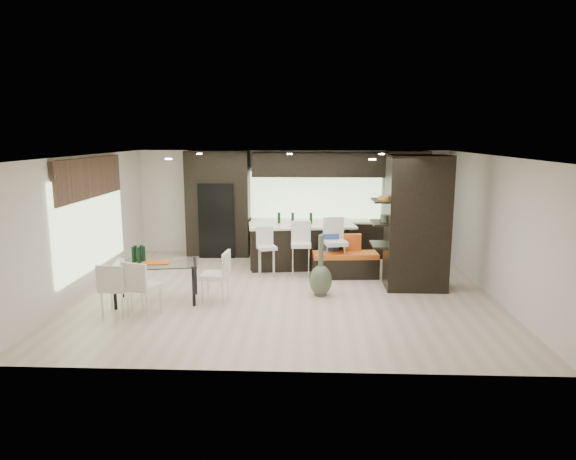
{
  "coord_description": "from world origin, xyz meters",
  "views": [
    {
      "loc": [
        0.43,
        -9.83,
        3.09
      ],
      "look_at": [
        0.0,
        0.6,
        1.15
      ],
      "focal_mm": 32.0,
      "sensor_mm": 36.0,
      "label": 1
    }
  ],
  "objects_px": {
    "floor_vase": "(321,265)",
    "stool_mid": "(301,255)",
    "bench": "(345,265)",
    "chair_end": "(215,279)",
    "stool_left": "(267,256)",
    "chair_far": "(116,291)",
    "kitchen_island": "(302,245)",
    "stool_right": "(335,253)",
    "dining_table": "(157,282)",
    "chair_near": "(144,290)"
  },
  "relations": [
    {
      "from": "chair_far",
      "to": "bench",
      "type": "bearing_deg",
      "value": 36.11
    },
    {
      "from": "dining_table",
      "to": "stool_left",
      "type": "bearing_deg",
      "value": 34.84
    },
    {
      "from": "kitchen_island",
      "to": "bench",
      "type": "relative_size",
      "value": 1.73
    },
    {
      "from": "stool_mid",
      "to": "stool_right",
      "type": "relative_size",
      "value": 0.93
    },
    {
      "from": "kitchen_island",
      "to": "dining_table",
      "type": "relative_size",
      "value": 1.59
    },
    {
      "from": "stool_left",
      "to": "bench",
      "type": "relative_size",
      "value": 0.61
    },
    {
      "from": "floor_vase",
      "to": "stool_mid",
      "type": "bearing_deg",
      "value": 106.45
    },
    {
      "from": "floor_vase",
      "to": "chair_end",
      "type": "distance_m",
      "value": 2.04
    },
    {
      "from": "bench",
      "to": "chair_far",
      "type": "distance_m",
      "value": 4.88
    },
    {
      "from": "stool_mid",
      "to": "dining_table",
      "type": "bearing_deg",
      "value": -146.66
    },
    {
      "from": "bench",
      "to": "chair_near",
      "type": "height_order",
      "value": "chair_near"
    },
    {
      "from": "stool_right",
      "to": "chair_end",
      "type": "bearing_deg",
      "value": -153.28
    },
    {
      "from": "bench",
      "to": "dining_table",
      "type": "relative_size",
      "value": 0.92
    },
    {
      "from": "floor_vase",
      "to": "chair_far",
      "type": "relative_size",
      "value": 1.4
    },
    {
      "from": "chair_far",
      "to": "dining_table",
      "type": "bearing_deg",
      "value": 60.91
    },
    {
      "from": "stool_right",
      "to": "chair_far",
      "type": "height_order",
      "value": "stool_right"
    },
    {
      "from": "floor_vase",
      "to": "chair_near",
      "type": "xyz_separation_m",
      "value": [
        -3.07,
        -1.27,
        -0.15
      ]
    },
    {
      "from": "kitchen_island",
      "to": "stool_left",
      "type": "bearing_deg",
      "value": -140.21
    },
    {
      "from": "chair_near",
      "to": "chair_end",
      "type": "height_order",
      "value": "chair_near"
    },
    {
      "from": "kitchen_island",
      "to": "stool_left",
      "type": "height_order",
      "value": "kitchen_island"
    },
    {
      "from": "stool_mid",
      "to": "floor_vase",
      "type": "bearing_deg",
      "value": -75.35
    },
    {
      "from": "chair_far",
      "to": "chair_end",
      "type": "height_order",
      "value": "chair_end"
    },
    {
      "from": "floor_vase",
      "to": "chair_near",
      "type": "distance_m",
      "value": 3.33
    },
    {
      "from": "chair_end",
      "to": "stool_mid",
      "type": "bearing_deg",
      "value": -34.89
    },
    {
      "from": "stool_right",
      "to": "floor_vase",
      "type": "bearing_deg",
      "value": -116.49
    },
    {
      "from": "dining_table",
      "to": "chair_near",
      "type": "xyz_separation_m",
      "value": [
        0.0,
        -0.76,
        0.08
      ]
    },
    {
      "from": "stool_left",
      "to": "stool_mid",
      "type": "relative_size",
      "value": 0.89
    },
    {
      "from": "chair_far",
      "to": "chair_end",
      "type": "xyz_separation_m",
      "value": [
        1.58,
        0.75,
        0.02
      ]
    },
    {
      "from": "stool_right",
      "to": "bench",
      "type": "height_order",
      "value": "stool_right"
    },
    {
      "from": "kitchen_island",
      "to": "stool_mid",
      "type": "bearing_deg",
      "value": -97.61
    },
    {
      "from": "stool_left",
      "to": "chair_far",
      "type": "xyz_separation_m",
      "value": [
        -2.4,
        -2.65,
        -0.01
      ]
    },
    {
      "from": "stool_mid",
      "to": "chair_far",
      "type": "xyz_separation_m",
      "value": [
        -3.15,
        -2.63,
        -0.06
      ]
    },
    {
      "from": "stool_mid",
      "to": "stool_left",
      "type": "bearing_deg",
      "value": 176.48
    },
    {
      "from": "stool_mid",
      "to": "dining_table",
      "type": "distance_m",
      "value": 3.26
    },
    {
      "from": "stool_left",
      "to": "stool_right",
      "type": "xyz_separation_m",
      "value": [
        1.52,
        -0.04,
        0.09
      ]
    },
    {
      "from": "bench",
      "to": "chair_end",
      "type": "bearing_deg",
      "value": -148.25
    },
    {
      "from": "stool_mid",
      "to": "floor_vase",
      "type": "relative_size",
      "value": 0.81
    },
    {
      "from": "stool_left",
      "to": "stool_right",
      "type": "height_order",
      "value": "stool_right"
    },
    {
      "from": "stool_right",
      "to": "bench",
      "type": "bearing_deg",
      "value": -12.6
    },
    {
      "from": "floor_vase",
      "to": "chair_end",
      "type": "xyz_separation_m",
      "value": [
        -1.97,
        -0.5,
        -0.15
      ]
    },
    {
      "from": "floor_vase",
      "to": "chair_far",
      "type": "bearing_deg",
      "value": -160.6
    },
    {
      "from": "chair_near",
      "to": "chair_far",
      "type": "height_order",
      "value": "chair_near"
    },
    {
      "from": "stool_right",
      "to": "chair_near",
      "type": "relative_size",
      "value": 1.15
    },
    {
      "from": "floor_vase",
      "to": "chair_end",
      "type": "height_order",
      "value": "floor_vase"
    },
    {
      "from": "kitchen_island",
      "to": "chair_near",
      "type": "bearing_deg",
      "value": -135.03
    },
    {
      "from": "kitchen_island",
      "to": "dining_table",
      "type": "bearing_deg",
      "value": -142.01
    },
    {
      "from": "chair_far",
      "to": "floor_vase",
      "type": "bearing_deg",
      "value": 23.22
    },
    {
      "from": "chair_near",
      "to": "kitchen_island",
      "type": "bearing_deg",
      "value": 72.59
    },
    {
      "from": "bench",
      "to": "chair_near",
      "type": "relative_size",
      "value": 1.57
    },
    {
      "from": "stool_mid",
      "to": "chair_far",
      "type": "distance_m",
      "value": 4.1
    }
  ]
}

